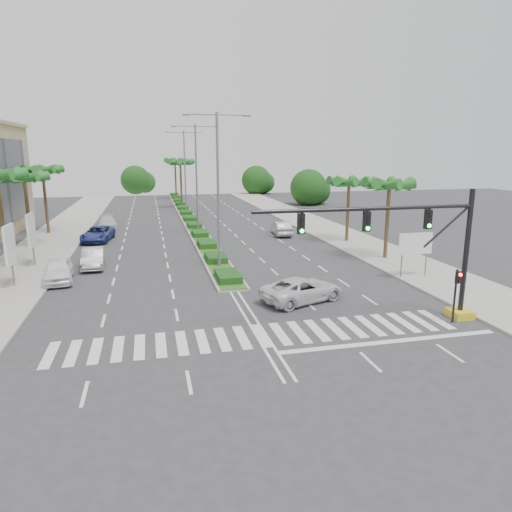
{
  "coord_description": "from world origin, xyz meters",
  "views": [
    {
      "loc": [
        -5.19,
        -21.01,
        9.09
      ],
      "look_at": [
        0.88,
        4.94,
        3.0
      ],
      "focal_mm": 32.0,
      "sensor_mm": 36.0,
      "label": 1
    }
  ],
  "objects_px": {
    "car_parked_c": "(98,234)",
    "car_crossing": "(302,289)",
    "car_parked_d": "(107,222)",
    "car_parked_b": "(93,258)",
    "car_parked_a": "(58,270)",
    "car_right": "(281,228)"
  },
  "relations": [
    {
      "from": "car_parked_c",
      "to": "car_crossing",
      "type": "height_order",
      "value": "car_parked_c"
    },
    {
      "from": "car_parked_d",
      "to": "car_crossing",
      "type": "distance_m",
      "value": 34.95
    },
    {
      "from": "car_parked_b",
      "to": "car_parked_c",
      "type": "xyz_separation_m",
      "value": [
        -0.77,
        11.41,
        0.0
      ]
    },
    {
      "from": "car_crossing",
      "to": "car_parked_a",
      "type": "bearing_deg",
      "value": 42.19
    },
    {
      "from": "car_right",
      "to": "car_parked_b",
      "type": "bearing_deg",
      "value": 34.2
    },
    {
      "from": "car_parked_d",
      "to": "car_right",
      "type": "relative_size",
      "value": 1.06
    },
    {
      "from": "car_parked_c",
      "to": "car_parked_d",
      "type": "bearing_deg",
      "value": 95.75
    },
    {
      "from": "car_parked_a",
      "to": "car_crossing",
      "type": "distance_m",
      "value": 17.62
    },
    {
      "from": "car_parked_a",
      "to": "car_crossing",
      "type": "relative_size",
      "value": 0.89
    },
    {
      "from": "car_parked_b",
      "to": "car_right",
      "type": "bearing_deg",
      "value": 26.49
    },
    {
      "from": "car_parked_a",
      "to": "car_right",
      "type": "bearing_deg",
      "value": 28.09
    },
    {
      "from": "car_parked_c",
      "to": "car_parked_d",
      "type": "relative_size",
      "value": 1.12
    },
    {
      "from": "car_right",
      "to": "car_crossing",
      "type": "bearing_deg",
      "value": 81.91
    },
    {
      "from": "car_parked_a",
      "to": "car_parked_b",
      "type": "bearing_deg",
      "value": 56.12
    },
    {
      "from": "car_parked_b",
      "to": "car_right",
      "type": "relative_size",
      "value": 0.99
    },
    {
      "from": "car_right",
      "to": "car_parked_c",
      "type": "bearing_deg",
      "value": 2.46
    },
    {
      "from": "car_parked_b",
      "to": "car_right",
      "type": "xyz_separation_m",
      "value": [
        18.85,
        10.58,
        0.01
      ]
    },
    {
      "from": "car_parked_a",
      "to": "car_crossing",
      "type": "xyz_separation_m",
      "value": [
        15.6,
        -8.19,
        -0.07
      ]
    },
    {
      "from": "car_parked_d",
      "to": "car_crossing",
      "type": "xyz_separation_m",
      "value": [
        14.12,
        -31.97,
        0.02
      ]
    },
    {
      "from": "car_right",
      "to": "car_parked_a",
      "type": "bearing_deg",
      "value": 39.54
    },
    {
      "from": "car_parked_a",
      "to": "car_parked_b",
      "type": "xyz_separation_m",
      "value": [
        1.97,
        3.8,
        -0.04
      ]
    },
    {
      "from": "car_parked_b",
      "to": "car_parked_c",
      "type": "relative_size",
      "value": 0.84
    }
  ]
}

